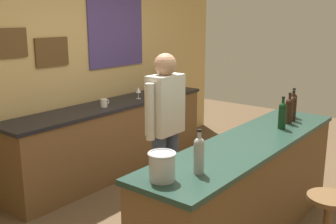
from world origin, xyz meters
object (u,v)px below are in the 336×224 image
wine_glass_a (138,90)px  wine_glass_b (147,88)px  wine_bottle_e (293,104)px  wine_bottle_b (282,114)px  wine_bottle_d (293,107)px  coffee_mug (104,103)px  bartender (165,125)px  wine_bottle_c (289,110)px  bar_stool (327,224)px  ice_bucket (162,166)px  wine_bottle_a (199,154)px

wine_glass_a → wine_glass_b: (0.18, 0.01, 0.00)m
wine_bottle_e → wine_glass_b: wine_bottle_e is taller
wine_bottle_b → wine_bottle_d: (0.35, 0.04, 0.00)m
coffee_mug → bartender: bearing=-104.5°
wine_bottle_c → wine_bottle_d: same height
wine_bottle_d → wine_bottle_e: size_ratio=1.00×
bartender → coffee_mug: size_ratio=12.96×
wine_glass_b → bar_stool: bearing=-112.4°
ice_bucket → wine_glass_b: size_ratio=1.21×
bar_stool → wine_bottle_d: 1.38m
wine_bottle_c → ice_bucket: wine_bottle_c is taller
bartender → ice_bucket: bearing=-142.5°
wine_bottle_c → wine_glass_b: wine_bottle_c is taller
wine_bottle_b → coffee_mug: size_ratio=2.45×
wine_bottle_d → wine_glass_b: wine_bottle_d is taller
wine_bottle_e → bar_stool: bearing=-147.0°
coffee_mug → wine_bottle_d: bearing=-71.2°
wine_bottle_e → coffee_mug: wine_bottle_e is taller
bartender → coffee_mug: 1.20m
wine_bottle_d → ice_bucket: size_ratio=1.63×
bartender → ice_bucket: size_ratio=8.61×
bartender → wine_bottle_d: bearing=-40.7°
wine_glass_b → wine_bottle_e: bearing=-89.0°
wine_bottle_c → ice_bucket: (-1.85, 0.10, -0.04)m
wine_bottle_a → ice_bucket: bearing=154.0°
wine_bottle_b → bartender: bearing=125.7°
wine_bottle_e → wine_glass_b: bearing=91.0°
wine_bottle_a → coffee_mug: size_ratio=2.45×
wine_bottle_a → wine_bottle_b: (1.39, -0.00, 0.00)m
wine_bottle_b → wine_bottle_e: size_ratio=1.00×
wine_glass_a → ice_bucket: bearing=-134.5°
bar_stool → wine_bottle_b: bearing=44.7°
bartender → wine_glass_b: size_ratio=10.45×
wine_glass_b → coffee_mug: (-0.79, -0.01, -0.06)m
wine_bottle_b → coffee_mug: 2.08m
wine_bottle_d → ice_bucket: wine_bottle_d is taller
bartender → wine_glass_b: bearing=47.2°
bar_stool → wine_bottle_e: bearing=33.0°
wine_bottle_d → wine_glass_b: 2.03m
wine_bottle_a → wine_glass_b: bearing=48.2°
wine_glass_a → coffee_mug: wine_glass_a is taller
bartender → wine_bottle_a: 1.17m
wine_bottle_b → coffee_mug: bearing=99.3°
bartender → wine_bottle_e: (1.12, -0.80, 0.12)m
wine_bottle_a → wine_glass_a: 2.64m
bar_stool → coffee_mug: coffee_mug is taller
wine_bottle_c → wine_bottle_d: size_ratio=1.00×
wine_bottle_e → coffee_mug: (-0.82, 1.96, -0.11)m
wine_bottle_a → wine_glass_a: size_ratio=1.97×
wine_bottle_e → bartender: bearing=144.5°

